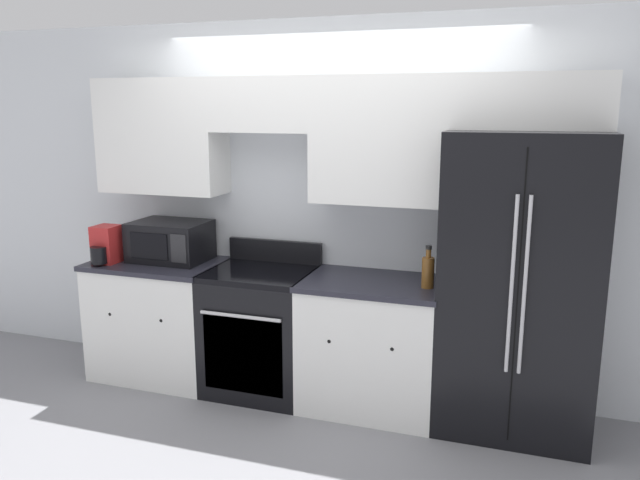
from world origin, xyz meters
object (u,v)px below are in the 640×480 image
Objects in this scene: oven_range at (261,330)px; microwave at (170,241)px; refrigerator at (519,284)px; bottle at (428,271)px.

microwave is at bearing 174.52° from oven_range.
refrigerator is at bearing -0.63° from microwave.
oven_range is at bearing -178.50° from refrigerator.
bottle is (1.17, -0.04, 0.55)m from oven_range.
refrigerator is at bearing 1.50° from oven_range.
oven_range is 0.95m from microwave.
refrigerator is 3.43× the size of microwave.
microwave is (-0.75, 0.07, 0.58)m from oven_range.
oven_range is 3.86× the size of bottle.
microwave is 2.01× the size of bottle.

